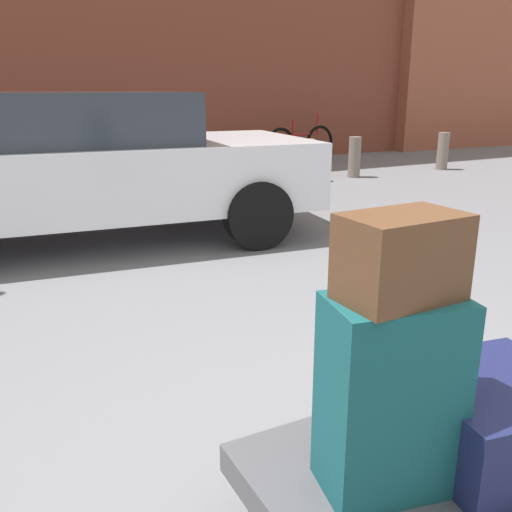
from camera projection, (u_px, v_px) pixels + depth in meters
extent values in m
cube|color=#4C4C51|center=(431.00, 477.00, 1.74)|extent=(1.10, 0.78, 0.10)
cylinder|color=black|center=(450.00, 443.00, 2.18)|extent=(0.24, 0.06, 0.24)
cylinder|color=black|center=(284.00, 506.00, 1.85)|extent=(0.24, 0.06, 0.24)
cube|color=#144C51|center=(390.00, 395.00, 1.56)|extent=(0.41, 0.31, 0.58)
cube|color=#191E47|center=(493.00, 417.00, 1.74)|extent=(0.56, 0.55, 0.26)
cube|color=#51331E|center=(401.00, 257.00, 1.44)|extent=(0.32, 0.21, 0.23)
cube|color=silver|center=(89.00, 176.00, 5.35)|extent=(4.47, 2.24, 0.64)
cube|color=#2D333D|center=(56.00, 118.00, 5.11)|extent=(2.56, 1.83, 0.46)
cylinder|color=black|center=(206.00, 186.00, 6.70)|extent=(0.66, 0.29, 0.64)
cylinder|color=black|center=(258.00, 215.00, 5.18)|extent=(0.66, 0.29, 0.64)
torus|color=black|center=(280.00, 146.00, 10.82)|extent=(0.72, 0.18, 0.72)
torus|color=black|center=(319.00, 143.00, 11.42)|extent=(0.72, 0.18, 0.72)
cylinder|color=maroon|center=(301.00, 135.00, 11.06)|extent=(0.99, 0.21, 0.04)
cylinder|color=maroon|center=(293.00, 127.00, 10.90)|extent=(0.05, 0.05, 0.30)
cylinder|color=maroon|center=(318.00, 123.00, 11.26)|extent=(0.05, 0.05, 0.40)
cylinder|color=#72665B|center=(218.00, 166.00, 8.23)|extent=(0.20, 0.20, 0.67)
cylinder|color=#72665B|center=(308.00, 160.00, 8.92)|extent=(0.20, 0.20, 0.67)
cylinder|color=#72665B|center=(354.00, 157.00, 9.33)|extent=(0.20, 0.20, 0.67)
cylinder|color=#72665B|center=(443.00, 151.00, 10.21)|extent=(0.20, 0.20, 0.67)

